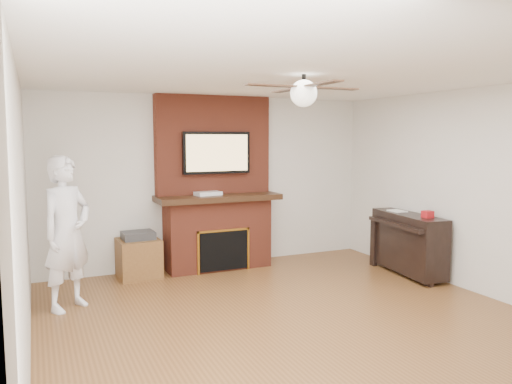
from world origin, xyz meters
name	(u,v)px	position (x,y,z in m)	size (l,w,h in m)	color
room_shell	(303,204)	(0.00, 0.00, 1.25)	(5.36, 5.86, 2.86)	brown
fireplace	(216,200)	(0.00, 2.55, 1.00)	(1.78, 0.64, 2.50)	maroon
tv	(217,153)	(0.00, 2.50, 1.68)	(1.00, 0.08, 0.60)	black
ceiling_fan	(304,92)	(0.00, 0.00, 2.33)	(1.21, 1.21, 0.31)	black
person	(67,233)	(-2.10, 1.52, 0.85)	(0.63, 0.42, 1.71)	white
side_table	(139,256)	(-1.15, 2.48, 0.29)	(0.56, 0.56, 0.63)	brown
piano	(408,242)	(2.29, 1.09, 0.46)	(0.62, 1.33, 0.94)	black
cable_box	(208,193)	(-0.15, 2.45, 1.11)	(0.36, 0.21, 0.05)	silver
candle_orange	(213,267)	(-0.13, 2.32, 0.07)	(0.06, 0.06, 0.14)	orange
candle_green	(216,268)	(-0.09, 2.31, 0.05)	(0.07, 0.07, 0.10)	#3D8836
candle_cream	(229,266)	(0.09, 2.29, 0.06)	(0.07, 0.07, 0.11)	#F7E6C5
candle_blue	(237,265)	(0.25, 2.36, 0.04)	(0.06, 0.06, 0.07)	#3759A5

